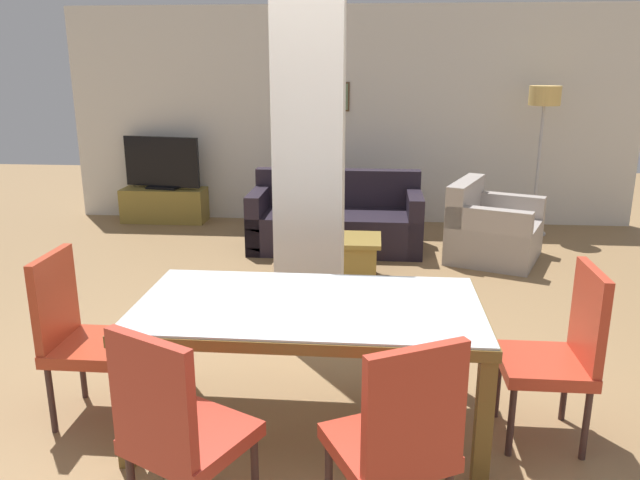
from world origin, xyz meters
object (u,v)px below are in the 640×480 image
(armchair, at_px, (491,232))
(tv_stand, at_px, (165,205))
(dining_chair_near_right, at_px, (398,437))
(coffee_table, at_px, (339,257))
(sofa, at_px, (336,222))
(tv_screen, at_px, (162,164))
(dining_table, at_px, (309,326))
(dining_chair_head_right, at_px, (561,349))
(dining_chair_head_left, at_px, (79,330))
(floor_lamp, at_px, (544,110))
(dining_chair_near_left, at_px, (177,426))
(bottle, at_px, (321,228))

(armchair, xyz_separation_m, tv_stand, (-3.97, 1.28, -0.07))
(dining_chair_near_right, distance_m, coffee_table, 3.50)
(sofa, relative_size, tv_screen, 1.85)
(dining_table, bearing_deg, tv_screen, 117.33)
(dining_chair_head_right, bearing_deg, armchair, -3.87)
(armchair, relative_size, tv_stand, 1.10)
(dining_chair_head_left, distance_m, armchair, 4.43)
(coffee_table, distance_m, tv_stand, 3.17)
(dining_chair_head_left, distance_m, tv_stand, 4.75)
(dining_chair_head_left, bearing_deg, floor_lamp, 140.73)
(armchair, relative_size, coffee_table, 1.50)
(dining_chair_near_right, distance_m, tv_stand, 6.21)
(coffee_table, bearing_deg, tv_screen, 139.44)
(dining_chair_near_right, height_order, armchair, dining_chair_near_right)
(dining_chair_head_right, bearing_deg, dining_table, 90.00)
(dining_table, relative_size, dining_chair_near_left, 1.90)
(dining_table, distance_m, tv_screen, 5.20)
(sofa, xyz_separation_m, floor_lamp, (2.35, 0.78, 1.20))
(armchair, height_order, bottle, armchair)
(dining_table, distance_m, floor_lamp, 5.03)
(dining_chair_near_right, height_order, sofa, dining_chair_near_right)
(dining_chair_head_right, height_order, coffee_table, dining_chair_head_right)
(dining_chair_near_left, height_order, sofa, dining_chair_near_left)
(tv_stand, xyz_separation_m, floor_lamp, (4.66, -0.22, 1.27))
(tv_stand, xyz_separation_m, tv_screen, (0.00, -0.00, 0.54))
(dining_chair_near_left, height_order, tv_screen, tv_screen)
(sofa, xyz_separation_m, coffee_table, (0.10, -1.06, -0.08))
(dining_chair_near_left, bearing_deg, dining_chair_head_right, 53.46)
(dining_chair_head_left, relative_size, tv_stand, 0.92)
(dining_chair_head_left, height_order, coffee_table, dining_chair_head_left)
(sofa, distance_m, bottle, 1.16)
(dining_chair_near_left, bearing_deg, bottle, 111.73)
(sofa, xyz_separation_m, tv_stand, (-2.31, 1.00, -0.07))
(dining_chair_near_left, bearing_deg, coffee_table, 109.08)
(armchair, bearing_deg, dining_chair_head_left, -19.00)
(dining_chair_near_right, xyz_separation_m, armchair, (1.12, 4.24, -0.25))
(dining_table, xyz_separation_m, coffee_table, (0.02, 2.55, -0.41))
(dining_table, bearing_deg, floor_lamp, 62.63)
(sofa, bearing_deg, bottle, 86.47)
(dining_chair_head_right, bearing_deg, tv_screen, 39.04)
(tv_stand, bearing_deg, dining_chair_near_left, -70.78)
(bottle, bearing_deg, sofa, 86.47)
(dining_chair_near_left, distance_m, sofa, 4.54)
(dining_chair_head_left, relative_size, dining_chair_near_left, 1.00)
(armchair, bearing_deg, sofa, -77.43)
(tv_stand, bearing_deg, armchair, -17.85)
(dining_chair_near_left, xyz_separation_m, coffee_table, (0.49, 3.46, -0.33))
(sofa, bearing_deg, floor_lamp, -161.61)
(dining_table, distance_m, coffee_table, 2.59)
(dining_chair_near_right, height_order, tv_screen, tv_screen)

